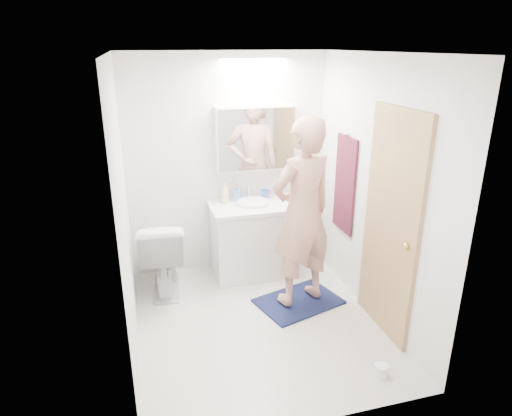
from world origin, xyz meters
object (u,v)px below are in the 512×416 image
object	(u,v)px
vanity_cabinet	(254,241)
toilet_paper_roll	(381,371)
toothbrush_cup	(265,194)
toilet	(163,254)
soap_bottle_b	(237,193)
medicine_cabinet	(256,138)
person	(302,214)
soap_bottle_a	(225,192)

from	to	relation	value
vanity_cabinet	toilet_paper_roll	bearing A→B (deg)	-75.01
toothbrush_cup	vanity_cabinet	bearing A→B (deg)	-137.95
toilet	soap_bottle_b	world-z (taller)	soap_bottle_b
soap_bottle_b	medicine_cabinet	bearing A→B (deg)	7.72
soap_bottle_b	toilet_paper_roll	distance (m)	2.37
vanity_cabinet	person	xyz separation A→B (m)	(0.27, -0.75, 0.57)
soap_bottle_b	toothbrush_cup	bearing A→B (deg)	-3.57
medicine_cabinet	toilet	xyz separation A→B (m)	(-1.09, -0.33, -1.10)
toilet	toothbrush_cup	xyz separation A→B (m)	(1.19, 0.28, 0.46)
medicine_cabinet	toothbrush_cup	world-z (taller)	medicine_cabinet
medicine_cabinet	toilet_paper_roll	world-z (taller)	medicine_cabinet
soap_bottle_a	toilet_paper_roll	distance (m)	2.40
toilet	soap_bottle_b	distance (m)	1.05
toilet	toilet_paper_roll	xyz separation A→B (m)	(1.52, -1.81, -0.35)
toilet	toilet_paper_roll	size ratio (longest dim) A/B	7.36
person	soap_bottle_a	bearing A→B (deg)	-75.04
toothbrush_cup	toilet_paper_roll	distance (m)	2.27
medicine_cabinet	soap_bottle_a	distance (m)	0.67
medicine_cabinet	toothbrush_cup	distance (m)	0.64
person	medicine_cabinet	bearing A→B (deg)	-95.64
soap_bottle_b	person	bearing A→B (deg)	-66.25
soap_bottle_b	toothbrush_cup	world-z (taller)	soap_bottle_b
toilet_paper_roll	vanity_cabinet	bearing A→B (deg)	104.99
vanity_cabinet	person	bearing A→B (deg)	-70.49
person	soap_bottle_b	distance (m)	1.02
person	soap_bottle_a	xyz separation A→B (m)	(-0.56, 0.90, -0.03)
medicine_cabinet	toothbrush_cup	bearing A→B (deg)	-26.66
medicine_cabinet	soap_bottle_b	world-z (taller)	medicine_cabinet
toilet	toilet_paper_roll	bearing A→B (deg)	135.56
toilet	medicine_cabinet	bearing A→B (deg)	-157.88
toilet	soap_bottle_a	world-z (taller)	soap_bottle_a
person	toilet_paper_roll	world-z (taller)	person
medicine_cabinet	toothbrush_cup	size ratio (longest dim) A/B	8.23
person	toothbrush_cup	xyz separation A→B (m)	(-0.09, 0.91, -0.09)
toilet	soap_bottle_a	xyz separation A→B (m)	(0.72, 0.27, 0.53)
soap_bottle_a	toilet_paper_roll	bearing A→B (deg)	-68.80
vanity_cabinet	toilet_paper_roll	world-z (taller)	vanity_cabinet
toothbrush_cup	toilet_paper_roll	size ratio (longest dim) A/B	0.97
vanity_cabinet	medicine_cabinet	xyz separation A→B (m)	(0.08, 0.21, 1.11)
toilet	person	distance (m)	1.53
person	toilet_paper_roll	xyz separation A→B (m)	(0.25, -1.18, -0.91)
vanity_cabinet	medicine_cabinet	world-z (taller)	medicine_cabinet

